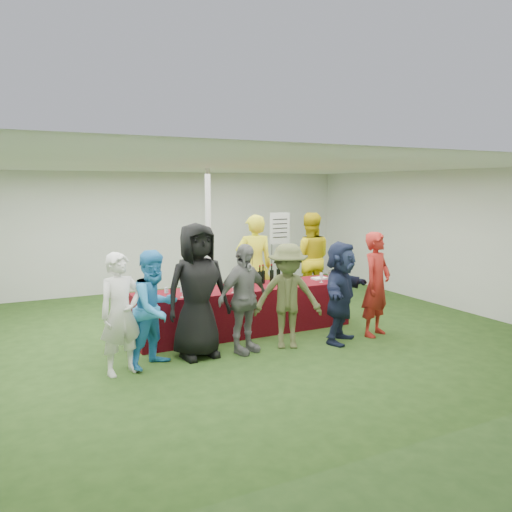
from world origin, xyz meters
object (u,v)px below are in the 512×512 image
serving_table (245,310)px  customer_0 (121,314)px  staff_pourer (254,266)px  customer_5 (341,292)px  wine_list_sign (280,234)px  customer_1 (155,309)px  customer_2 (198,291)px  customer_4 (288,296)px  dump_bucket (335,276)px  staff_back (309,259)px  customer_6 (376,284)px  customer_3 (244,299)px

serving_table → customer_0: customer_0 is taller
staff_pourer → customer_5: size_ratio=1.20×
wine_list_sign → customer_1: wine_list_sign is taller
customer_2 → customer_4: bearing=-13.9°
customer_4 → customer_5: customer_5 is taller
serving_table → wine_list_sign: (2.04, 2.51, 0.94)m
customer_1 → customer_5: (2.80, -0.25, 0.00)m
dump_bucket → customer_0: 3.88m
customer_0 → customer_4: customer_0 is taller
wine_list_sign → customer_2: (-3.14, -3.30, -0.37)m
staff_pourer → customer_0: (-2.74, -1.75, -0.16)m
staff_back → customer_5: bearing=95.8°
wine_list_sign → staff_pourer: 2.31m
staff_back → customer_6: 2.30m
staff_pourer → customer_4: (-0.33, -1.79, -0.16)m
staff_pourer → customer_1: bearing=48.0°
dump_bucket → customer_5: size_ratio=0.16×
customer_0 → customer_5: size_ratio=1.00×
customer_1 → customer_5: bearing=-34.2°
customer_3 → customer_4: customer_3 is taller
serving_table → customer_0: size_ratio=2.30×
customer_3 → customer_6: (2.25, -0.18, 0.05)m
customer_0 → staff_pourer: bearing=17.0°
customer_2 → customer_3: (0.65, -0.13, -0.16)m
serving_table → customer_3: 1.10m
customer_5 → serving_table: bearing=97.6°
staff_back → customer_0: size_ratio=1.19×
customer_2 → staff_back: bearing=28.0°
customer_2 → customer_3: 0.68m
dump_bucket → customer_6: customer_6 is taller
serving_table → customer_6: size_ratio=2.16×
customer_2 → wine_list_sign: bearing=41.7°
staff_pourer → customer_2: customer_2 is taller
staff_back → customer_1: (-3.72, -2.07, -0.15)m
customer_0 → customer_3: (1.74, 0.05, 0.01)m
customer_5 → customer_6: size_ratio=0.94×
customer_1 → customer_4: customer_1 is taller
wine_list_sign → customer_1: 5.10m
staff_pourer → customer_4: 1.82m
dump_bucket → staff_back: size_ratio=0.13×
serving_table → customer_1: (-1.72, -0.88, 0.40)m
customer_2 → customer_4: size_ratio=1.22×
serving_table → wine_list_sign: bearing=50.9°
customer_3 → customer_4: 0.68m
customer_2 → customer_5: bearing=-13.5°
customer_2 → serving_table: bearing=30.9°
customer_3 → staff_back: bearing=21.9°
staff_pourer → customer_3: bearing=71.3°
serving_table → customer_4: bearing=-77.3°
dump_bucket → customer_4: customer_4 is taller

